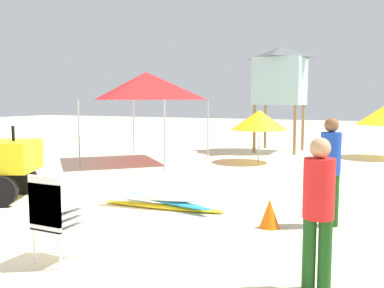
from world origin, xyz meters
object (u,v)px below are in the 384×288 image
surfboard_pile (164,202)px  beach_umbrella_mid (259,120)px  lifeguard_tower (280,76)px  lifeguard_near_center (330,164)px  popup_canopy (146,86)px  traffic_cone_near (270,213)px  lifeguard_near_left (318,205)px  stacked_plastic_chairs (53,212)px

surfboard_pile → beach_umbrella_mid: size_ratio=1.41×
lifeguard_tower → lifeguard_near_center: bearing=-71.7°
popup_canopy → beach_umbrella_mid: (3.37, 1.45, -1.10)m
lifeguard_near_center → popup_canopy: (-6.40, 4.84, 1.48)m
surfboard_pile → lifeguard_tower: lifeguard_tower is taller
traffic_cone_near → lifeguard_near_left: bearing=-62.3°
popup_canopy → traffic_cone_near: 8.05m
stacked_plastic_chairs → surfboard_pile: size_ratio=0.43×
lifeguard_tower → beach_umbrella_mid: bearing=-87.7°
stacked_plastic_chairs → popup_canopy: 8.88m
lifeguard_tower → beach_umbrella_mid: size_ratio=2.25×
surfboard_pile → popup_canopy: (-3.48, 5.03, 2.36)m
lifeguard_near_left → lifeguard_tower: (-3.36, 12.01, 2.05)m
lifeguard_tower → traffic_cone_near: (2.34, -10.06, -2.75)m
stacked_plastic_chairs → lifeguard_near_center: size_ratio=0.64×
lifeguard_near_left → lifeguard_near_center: (-0.20, 2.47, 0.07)m
popup_canopy → traffic_cone_near: popup_canopy is taller
lifeguard_near_center → lifeguard_tower: 10.24m
lifeguard_tower → beach_umbrella_mid: 3.62m
stacked_plastic_chairs → lifeguard_near_center: (2.83, 3.09, 0.35)m
surfboard_pile → stacked_plastic_chairs: bearing=-88.3°
lifeguard_near_left → stacked_plastic_chairs: bearing=-168.5°
stacked_plastic_chairs → surfboard_pile: stacked_plastic_chairs is taller
popup_canopy → stacked_plastic_chairs: bearing=-65.8°
lifeguard_near_left → popup_canopy: size_ratio=0.52×
stacked_plastic_chairs → beach_umbrella_mid: (-0.20, 9.38, 0.73)m
lifeguard_tower → beach_umbrella_mid: (0.13, -3.25, -1.60)m
surfboard_pile → traffic_cone_near: traffic_cone_near is taller
lifeguard_near_left → lifeguard_near_center: lifeguard_near_center is taller
lifeguard_tower → traffic_cone_near: 10.69m
surfboard_pile → lifeguard_tower: size_ratio=0.63×
stacked_plastic_chairs → beach_umbrella_mid: beach_umbrella_mid is taller
lifeguard_tower → stacked_plastic_chairs: bearing=-88.5°
lifeguard_near_left → lifeguard_tower: size_ratio=0.40×
stacked_plastic_chairs → lifeguard_tower: (-0.33, 12.63, 2.33)m
beach_umbrella_mid → stacked_plastic_chairs: bearing=-88.8°
traffic_cone_near → lifeguard_tower: bearing=103.1°
popup_canopy → lifeguard_tower: lifeguard_tower is taller
surfboard_pile → lifeguard_near_center: size_ratio=1.48×
traffic_cone_near → popup_canopy: bearing=136.1°
lifeguard_near_center → lifeguard_tower: lifeguard_tower is taller
surfboard_pile → traffic_cone_near: 2.12m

